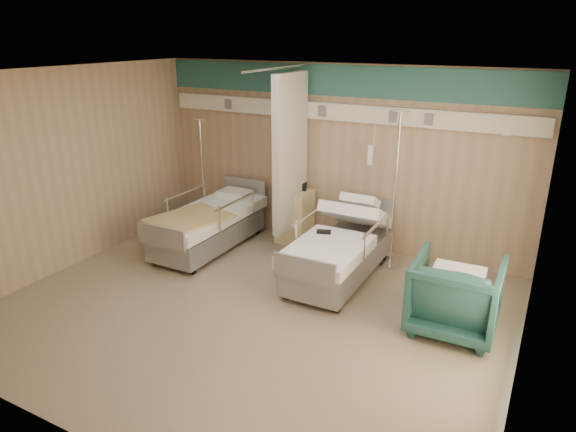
{
  "coord_description": "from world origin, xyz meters",
  "views": [
    {
      "loc": [
        3.03,
        -4.7,
        3.23
      ],
      "look_at": [
        0.18,
        0.6,
        1.06
      ],
      "focal_mm": 32.0,
      "sensor_mm": 36.0,
      "label": 1
    }
  ],
  "objects_px": {
    "bed_right": "(339,257)",
    "iv_stand_left": "(204,206)",
    "bed_left": "(209,229)",
    "visitor_armchair": "(455,295)",
    "bedside_cabinet": "(295,216)",
    "iv_stand_right": "(392,235)"
  },
  "relations": [
    {
      "from": "bed_left",
      "to": "iv_stand_left",
      "type": "xyz_separation_m",
      "value": [
        -0.62,
        0.72,
        0.07
      ]
    },
    {
      "from": "bedside_cabinet",
      "to": "visitor_armchair",
      "type": "relative_size",
      "value": 0.88
    },
    {
      "from": "bed_right",
      "to": "iv_stand_left",
      "type": "xyz_separation_m",
      "value": [
        -2.82,
        0.72,
        0.07
      ]
    },
    {
      "from": "bed_left",
      "to": "bedside_cabinet",
      "type": "xyz_separation_m",
      "value": [
        1.05,
        0.9,
        0.11
      ]
    },
    {
      "from": "bed_left",
      "to": "visitor_armchair",
      "type": "bearing_deg",
      "value": -8.88
    },
    {
      "from": "iv_stand_left",
      "to": "bed_right",
      "type": "bearing_deg",
      "value": -14.39
    },
    {
      "from": "bed_left",
      "to": "visitor_armchair",
      "type": "xyz_separation_m",
      "value": [
        3.87,
        -0.6,
        0.12
      ]
    },
    {
      "from": "bed_left",
      "to": "iv_stand_left",
      "type": "height_order",
      "value": "iv_stand_left"
    },
    {
      "from": "visitor_armchair",
      "to": "iv_stand_right",
      "type": "xyz_separation_m",
      "value": [
        -1.17,
        1.37,
        0.02
      ]
    },
    {
      "from": "bed_right",
      "to": "iv_stand_right",
      "type": "relative_size",
      "value": 0.96
    },
    {
      "from": "visitor_armchair",
      "to": "bedside_cabinet",
      "type": "bearing_deg",
      "value": -29.2
    },
    {
      "from": "bed_right",
      "to": "bed_left",
      "type": "bearing_deg",
      "value": 180.0
    },
    {
      "from": "bedside_cabinet",
      "to": "iv_stand_left",
      "type": "xyz_separation_m",
      "value": [
        -1.67,
        -0.18,
        -0.04
      ]
    },
    {
      "from": "bed_left",
      "to": "iv_stand_right",
      "type": "distance_m",
      "value": 2.81
    },
    {
      "from": "bed_left",
      "to": "iv_stand_right",
      "type": "xyz_separation_m",
      "value": [
        2.7,
        0.77,
        0.15
      ]
    },
    {
      "from": "bed_right",
      "to": "bed_left",
      "type": "distance_m",
      "value": 2.2
    },
    {
      "from": "bedside_cabinet",
      "to": "iv_stand_right",
      "type": "relative_size",
      "value": 0.38
    },
    {
      "from": "bed_right",
      "to": "iv_stand_left",
      "type": "distance_m",
      "value": 2.91
    },
    {
      "from": "bedside_cabinet",
      "to": "visitor_armchair",
      "type": "bearing_deg",
      "value": -28.1
    },
    {
      "from": "bed_right",
      "to": "iv_stand_right",
      "type": "xyz_separation_m",
      "value": [
        0.5,
        0.77,
        0.15
      ]
    },
    {
      "from": "bed_right",
      "to": "iv_stand_left",
      "type": "relative_size",
      "value": 1.14
    },
    {
      "from": "bed_left",
      "to": "bedside_cabinet",
      "type": "distance_m",
      "value": 1.39
    }
  ]
}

